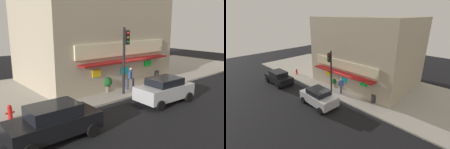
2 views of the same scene
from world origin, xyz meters
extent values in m
plane|color=black|center=(0.00, 0.00, 0.00)|extent=(54.92, 54.92, 0.00)
cube|color=#A39E93|center=(0.00, 5.38, 0.07)|extent=(36.61, 10.77, 0.14)
cube|color=tan|center=(-0.36, 6.07, 4.17)|extent=(11.37, 8.39, 8.05)
cube|color=beige|center=(-0.36, 1.79, 3.23)|extent=(8.64, 0.16, 1.00)
cube|color=maroon|center=(-0.36, 1.44, 2.39)|extent=(8.19, 0.90, 0.12)
cube|color=yellow|center=(-2.95, 1.81, 1.68)|extent=(0.72, 0.08, 0.51)
cube|color=#19D8E5|center=(-0.27, 1.81, 1.53)|extent=(0.78, 0.08, 0.51)
cube|color=#19E53F|center=(2.33, 1.81, 1.82)|extent=(0.80, 0.08, 0.46)
cylinder|color=black|center=(-1.31, 0.80, 2.49)|extent=(0.18, 0.18, 4.70)
cube|color=black|center=(-1.31, 0.55, 4.16)|extent=(0.32, 0.28, 0.95)
sphere|color=red|center=(-1.31, 0.40, 4.46)|extent=(0.18, 0.18, 0.18)
sphere|color=brown|center=(-1.31, 0.40, 4.16)|extent=(0.18, 0.18, 0.18)
sphere|color=#0F4C19|center=(-1.31, 0.40, 3.86)|extent=(0.18, 0.18, 0.18)
cylinder|color=red|center=(-9.04, 1.26, 0.46)|extent=(0.24, 0.24, 0.64)
sphere|color=red|center=(-9.04, 1.26, 0.85)|extent=(0.20, 0.20, 0.20)
cylinder|color=red|center=(-9.22, 1.26, 0.49)|extent=(0.12, 0.10, 0.10)
cylinder|color=red|center=(-8.86, 1.26, 0.49)|extent=(0.12, 0.10, 0.10)
cylinder|color=#2D2D2D|center=(3.57, 1.93, 0.57)|extent=(0.52, 0.52, 0.86)
cylinder|color=navy|center=(-0.08, 1.07, 0.58)|extent=(0.23, 0.23, 0.88)
cylinder|color=navy|center=(-0.35, 1.40, 0.58)|extent=(0.23, 0.23, 0.88)
cube|color=#334C8C|center=(-0.22, 1.23, 1.31)|extent=(0.50, 0.47, 0.57)
sphere|color=tan|center=(-0.22, 1.23, 1.74)|extent=(0.22, 0.22, 0.22)
cylinder|color=#334C8C|center=(-0.02, 1.39, 1.28)|extent=(0.14, 0.14, 0.51)
cylinder|color=#334C8C|center=(-0.41, 1.08, 1.28)|extent=(0.14, 0.14, 0.51)
cylinder|color=gray|center=(-1.90, 1.97, 0.35)|extent=(0.42, 0.42, 0.41)
sphere|color=#195623|center=(-1.90, 1.97, 0.88)|extent=(0.77, 0.77, 0.77)
cylinder|color=gray|center=(0.08, 2.96, 0.30)|extent=(0.44, 0.44, 0.32)
sphere|color=#2D7A33|center=(0.08, 2.96, 0.71)|extent=(0.58, 0.58, 0.58)
cube|color=#B7B7BC|center=(-0.26, -1.97, 0.75)|extent=(4.02, 2.06, 0.86)
cube|color=black|center=(-0.26, -1.97, 1.42)|extent=(2.20, 1.68, 0.48)
cylinder|color=black|center=(1.16, -1.10, 0.32)|extent=(0.65, 0.25, 0.64)
cylinder|color=black|center=(1.07, -2.97, 0.32)|extent=(0.65, 0.25, 0.64)
cylinder|color=black|center=(-1.58, -0.97, 0.32)|extent=(0.65, 0.25, 0.64)
cylinder|color=black|center=(-1.68, -2.84, 0.32)|extent=(0.65, 0.25, 0.64)
cube|color=black|center=(-8.12, -2.01, 0.70)|extent=(4.18, 1.83, 0.77)
cube|color=black|center=(-8.12, -2.01, 1.36)|extent=(2.26, 1.53, 0.55)
cylinder|color=black|center=(-6.66, -1.10, 0.32)|extent=(0.64, 0.22, 0.64)
cylinder|color=black|center=(-6.66, -2.93, 0.32)|extent=(0.64, 0.22, 0.64)
cylinder|color=black|center=(-9.58, -1.10, 0.32)|extent=(0.64, 0.22, 0.64)
cylinder|color=black|center=(-9.59, -2.92, 0.32)|extent=(0.64, 0.22, 0.64)
camera|label=1|loc=(-12.47, -11.29, 5.21)|focal=38.18mm
camera|label=2|loc=(10.99, -11.11, 8.52)|focal=26.44mm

